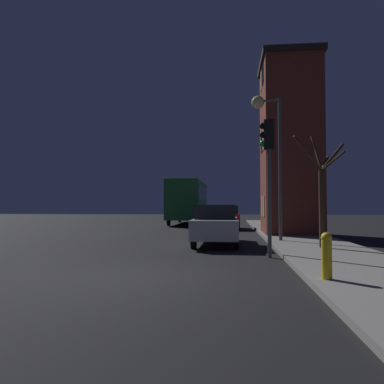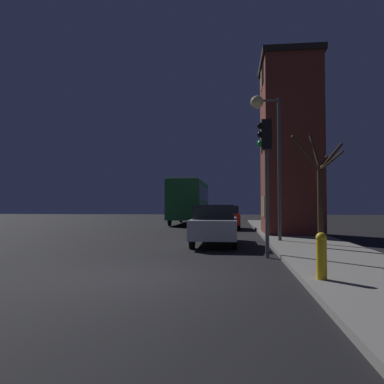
{
  "view_description": "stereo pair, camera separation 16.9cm",
  "coord_description": "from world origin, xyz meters",
  "px_view_note": "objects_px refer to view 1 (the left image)",
  "views": [
    {
      "loc": [
        2.05,
        -8.07,
        1.55
      ],
      "look_at": [
        -0.08,
        12.12,
        2.31
      ],
      "focal_mm": 35.0,
      "sensor_mm": 36.0,
      "label": 1
    },
    {
      "loc": [
        2.22,
        -8.05,
        1.55
      ],
      "look_at": [
        -0.08,
        12.12,
        2.31
      ],
      "focal_mm": 35.0,
      "sensor_mm": 36.0,
      "label": 2
    }
  ],
  "objects_px": {
    "streetlamp": "(267,130)",
    "car_near_lane": "(216,224)",
    "fire_hydrant": "(327,254)",
    "bare_tree": "(322,192)",
    "traffic_light": "(268,158)",
    "bus": "(188,199)",
    "car_mid_lane": "(226,217)"
  },
  "relations": [
    {
      "from": "car_near_lane",
      "to": "car_mid_lane",
      "type": "distance_m",
      "value": 10.23
    },
    {
      "from": "car_mid_lane",
      "to": "fire_hydrant",
      "type": "height_order",
      "value": "car_mid_lane"
    },
    {
      "from": "streetlamp",
      "to": "bus",
      "type": "relative_size",
      "value": 0.63
    },
    {
      "from": "bare_tree",
      "to": "car_mid_lane",
      "type": "relative_size",
      "value": 1.05
    },
    {
      "from": "car_near_lane",
      "to": "car_mid_lane",
      "type": "bearing_deg",
      "value": 88.82
    },
    {
      "from": "fire_hydrant",
      "to": "car_mid_lane",
      "type": "bearing_deg",
      "value": 97.18
    },
    {
      "from": "streetlamp",
      "to": "car_near_lane",
      "type": "xyz_separation_m",
      "value": [
        -2.11,
        -0.75,
        -3.92
      ]
    },
    {
      "from": "bus",
      "to": "fire_hydrant",
      "type": "distance_m",
      "value": 25.16
    },
    {
      "from": "traffic_light",
      "to": "fire_hydrant",
      "type": "height_order",
      "value": "traffic_light"
    },
    {
      "from": "streetlamp",
      "to": "bus",
      "type": "distance_m",
      "value": 17.25
    },
    {
      "from": "traffic_light",
      "to": "bare_tree",
      "type": "bearing_deg",
      "value": 41.35
    },
    {
      "from": "car_near_lane",
      "to": "car_mid_lane",
      "type": "relative_size",
      "value": 1.26
    },
    {
      "from": "bare_tree",
      "to": "car_near_lane",
      "type": "relative_size",
      "value": 0.83
    },
    {
      "from": "traffic_light",
      "to": "streetlamp",
      "type": "bearing_deg",
      "value": 84.74
    },
    {
      "from": "bare_tree",
      "to": "streetlamp",
      "type": "bearing_deg",
      "value": 121.07
    },
    {
      "from": "traffic_light",
      "to": "bus",
      "type": "relative_size",
      "value": 0.43
    },
    {
      "from": "bare_tree",
      "to": "car_mid_lane",
      "type": "height_order",
      "value": "bare_tree"
    },
    {
      "from": "streetlamp",
      "to": "bus",
      "type": "height_order",
      "value": "streetlamp"
    },
    {
      "from": "car_near_lane",
      "to": "car_mid_lane",
      "type": "xyz_separation_m",
      "value": [
        0.21,
        10.23,
        -0.01
      ]
    },
    {
      "from": "bare_tree",
      "to": "fire_hydrant",
      "type": "relative_size",
      "value": 4.42
    },
    {
      "from": "streetlamp",
      "to": "bare_tree",
      "type": "xyz_separation_m",
      "value": [
        1.58,
        -2.62,
        -2.74
      ]
    },
    {
      "from": "streetlamp",
      "to": "fire_hydrant",
      "type": "bearing_deg",
      "value": -87.7
    },
    {
      "from": "car_near_lane",
      "to": "bare_tree",
      "type": "bearing_deg",
      "value": -26.83
    },
    {
      "from": "bus",
      "to": "car_near_lane",
      "type": "height_order",
      "value": "bus"
    },
    {
      "from": "bare_tree",
      "to": "fire_hydrant",
      "type": "bearing_deg",
      "value": -102.48
    },
    {
      "from": "streetlamp",
      "to": "car_near_lane",
      "type": "relative_size",
      "value": 1.26
    },
    {
      "from": "car_near_lane",
      "to": "streetlamp",
      "type": "bearing_deg",
      "value": 19.64
    },
    {
      "from": "traffic_light",
      "to": "bare_tree",
      "type": "relative_size",
      "value": 1.04
    },
    {
      "from": "car_near_lane",
      "to": "fire_hydrant",
      "type": "relative_size",
      "value": 5.3
    },
    {
      "from": "car_mid_lane",
      "to": "streetlamp",
      "type": "bearing_deg",
      "value": -78.66
    },
    {
      "from": "traffic_light",
      "to": "fire_hydrant",
      "type": "distance_m",
      "value": 4.62
    },
    {
      "from": "fire_hydrant",
      "to": "bare_tree",
      "type": "bearing_deg",
      "value": 77.52
    }
  ]
}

